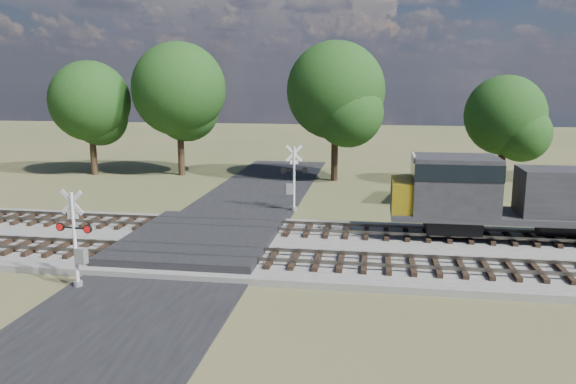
# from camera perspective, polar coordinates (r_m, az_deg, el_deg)

# --- Properties ---
(ground) EXTENTS (160.00, 160.00, 0.00)m
(ground) POSITION_cam_1_polar(r_m,az_deg,el_deg) (27.55, -9.12, -5.75)
(ground) COLOR #46522C
(ground) RESTS_ON ground
(ballast_bed) EXTENTS (140.00, 10.00, 0.30)m
(ballast_bed) POSITION_cam_1_polar(r_m,az_deg,el_deg) (26.77, 12.17, -6.04)
(ballast_bed) COLOR gray
(ballast_bed) RESTS_ON ground
(road) EXTENTS (7.00, 60.00, 0.08)m
(road) POSITION_cam_1_polar(r_m,az_deg,el_deg) (27.54, -9.13, -5.67)
(road) COLOR black
(road) RESTS_ON ground
(crossing_panel) EXTENTS (7.00, 9.00, 0.62)m
(crossing_panel) POSITION_cam_1_polar(r_m,az_deg,el_deg) (27.92, -8.83, -4.84)
(crossing_panel) COLOR #262628
(crossing_panel) RESTS_ON ground
(track_near) EXTENTS (140.00, 2.60, 0.33)m
(track_near) POSITION_cam_1_polar(r_m,az_deg,el_deg) (24.79, -3.65, -6.56)
(track_near) COLOR black
(track_near) RESTS_ON ballast_bed
(track_far) EXTENTS (140.00, 2.60, 0.33)m
(track_far) POSITION_cam_1_polar(r_m,az_deg,el_deg) (29.50, -1.56, -3.64)
(track_far) COLOR black
(track_far) RESTS_ON ballast_bed
(crossing_signal_near) EXTENTS (1.58, 0.38, 3.94)m
(crossing_signal_near) POSITION_cam_1_polar(r_m,az_deg,el_deg) (23.24, -20.63, -5.34)
(crossing_signal_near) COLOR silver
(crossing_signal_near) RESTS_ON ground
(crossing_signal_far) EXTENTS (1.68, 0.40, 4.17)m
(crossing_signal_far) POSITION_cam_1_polar(r_m,az_deg,el_deg) (34.60, 0.47, 0.83)
(crossing_signal_far) COLOR silver
(crossing_signal_far) RESTS_ON ground
(equipment_shed) EXTENTS (5.36, 5.36, 3.06)m
(equipment_shed) POSITION_cam_1_polar(r_m,az_deg,el_deg) (38.02, 16.90, 1.00)
(equipment_shed) COLOR #4A3020
(equipment_shed) RESTS_ON ground
(treeline) EXTENTS (81.26, 8.97, 11.24)m
(treeline) POSITION_cam_1_polar(r_m,az_deg,el_deg) (45.52, 2.46, 9.42)
(treeline) COLOR black
(treeline) RESTS_ON ground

